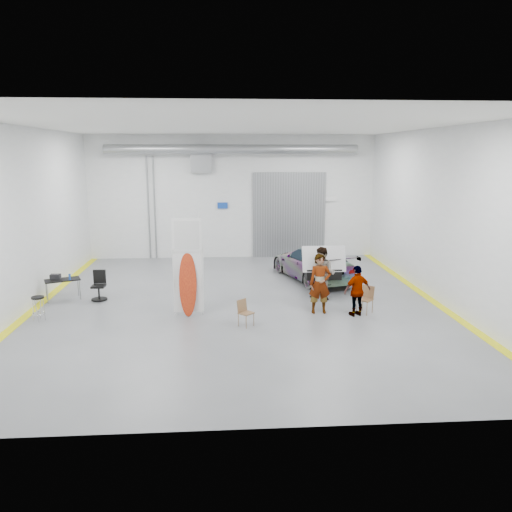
{
  "coord_description": "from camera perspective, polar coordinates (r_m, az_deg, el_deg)",
  "views": [
    {
      "loc": [
        -0.54,
        -16.56,
        5.13
      ],
      "look_at": [
        0.66,
        0.91,
        1.5
      ],
      "focal_mm": 35.0,
      "sensor_mm": 36.0,
      "label": 1
    }
  ],
  "objects": [
    {
      "name": "room_shell",
      "position": [
        18.83,
        -1.58,
        8.5
      ],
      "size": [
        14.02,
        16.18,
        6.01
      ],
      "color": "silver",
      "rests_on": "ground"
    },
    {
      "name": "folding_chair_far",
      "position": [
        16.69,
        12.3,
        -5.47
      ],
      "size": [
        0.59,
        0.67,
        0.89
      ],
      "rotation": [
        0.0,
        0.0,
        -0.78
      ],
      "color": "brown",
      "rests_on": "ground"
    },
    {
      "name": "work_table",
      "position": [
        18.97,
        -21.44,
        -2.5
      ],
      "size": [
        1.31,
        1.0,
        0.96
      ],
      "rotation": [
        0.0,
        0.0,
        0.4
      ],
      "color": "gray",
      "rests_on": "ground"
    },
    {
      "name": "shop_stool",
      "position": [
        16.93,
        -23.6,
        -5.56
      ],
      "size": [
        0.4,
        0.4,
        0.79
      ],
      "rotation": [
        0.0,
        0.0,
        -0.39
      ],
      "color": "black",
      "rests_on": "ground"
    },
    {
      "name": "ground",
      "position": [
        17.35,
        -1.98,
        -5.5
      ],
      "size": [
        16.0,
        16.0,
        0.0
      ],
      "primitive_type": "plane",
      "color": "slate",
      "rests_on": "ground"
    },
    {
      "name": "person_c",
      "position": [
        16.23,
        11.5,
        -3.91
      ],
      "size": [
        1.03,
        0.68,
        1.65
      ],
      "primitive_type": "imported",
      "rotation": [
        0.0,
        0.0,
        3.46
      ],
      "color": "#A55A37",
      "rests_on": "ground"
    },
    {
      "name": "person_a",
      "position": [
        16.28,
        7.32,
        -3.15
      ],
      "size": [
        0.72,
        0.47,
        1.96
      ],
      "primitive_type": "imported",
      "rotation": [
        0.0,
        0.0,
        0.01
      ],
      "color": "#8F604E",
      "rests_on": "ground"
    },
    {
      "name": "surfboard_display",
      "position": [
        15.92,
        -7.78,
        -2.13
      ],
      "size": [
        0.95,
        0.28,
        3.34
      ],
      "rotation": [
        0.0,
        0.0,
        -0.03
      ],
      "color": "white",
      "rests_on": "ground"
    },
    {
      "name": "trunk_lid",
      "position": [
        18.51,
        7.68,
        -0.05
      ],
      "size": [
        1.6,
        0.97,
        0.04
      ],
      "primitive_type": "cube",
      "color": "silver",
      "rests_on": "sedan_car"
    },
    {
      "name": "sedan_car",
      "position": [
        20.69,
        6.46,
        -0.77
      ],
      "size": [
        3.23,
        5.1,
        1.37
      ],
      "primitive_type": "imported",
      "rotation": [
        0.0,
        0.0,
        3.44
      ],
      "color": "silver",
      "rests_on": "ground"
    },
    {
      "name": "folding_chair_near",
      "position": [
        15.14,
        -1.14,
        -7.1
      ],
      "size": [
        0.53,
        0.6,
        0.8
      ],
      "rotation": [
        0.0,
        0.0,
        0.76
      ],
      "color": "brown",
      "rests_on": "ground"
    },
    {
      "name": "person_b",
      "position": [
        17.78,
        7.62,
        -2.0
      ],
      "size": [
        1.16,
        1.08,
        1.9
      ],
      "primitive_type": "imported",
      "rotation": [
        0.0,
        0.0,
        -0.53
      ],
      "color": "slate",
      "rests_on": "ground"
    },
    {
      "name": "office_chair",
      "position": [
        18.56,
        -17.5,
        -3.43
      ],
      "size": [
        0.56,
        0.56,
        1.04
      ],
      "rotation": [
        0.0,
        0.0,
        -0.02
      ],
      "color": "black",
      "rests_on": "ground"
    }
  ]
}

